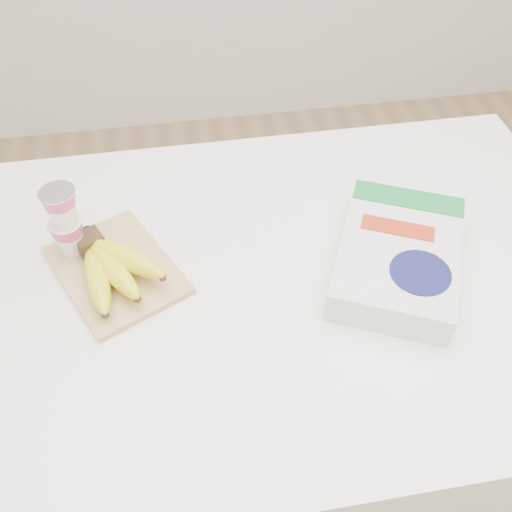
{
  "coord_description": "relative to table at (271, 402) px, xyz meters",
  "views": [
    {
      "loc": [
        -0.15,
        -0.69,
        1.77
      ],
      "look_at": [
        -0.04,
        0.01,
        1.01
      ],
      "focal_mm": 40.0,
      "sensor_mm": 36.0,
      "label": 1
    }
  ],
  "objects": [
    {
      "name": "room",
      "position": [
        0.0,
        0.0,
        0.87
      ],
      "size": [
        4.0,
        4.0,
        4.0
      ],
      "color": "tan",
      "rests_on": "ground"
    },
    {
      "name": "cereal_box",
      "position": [
        0.22,
        -0.03,
        0.52
      ],
      "size": [
        0.33,
        0.37,
        0.07
      ],
      "rotation": [
        0.0,
        0.0,
        -0.45
      ],
      "color": "white",
      "rests_on": "table"
    },
    {
      "name": "bananas",
      "position": [
        -0.3,
        0.03,
        0.52
      ],
      "size": [
        0.18,
        0.21,
        0.07
      ],
      "color": "#382816",
      "rests_on": "cutting_board"
    },
    {
      "name": "table",
      "position": [
        0.0,
        0.0,
        0.0
      ],
      "size": [
        1.29,
        0.86,
        0.97
      ],
      "primitive_type": "cube",
      "color": "white",
      "rests_on": "ground"
    },
    {
      "name": "cutting_board",
      "position": [
        -0.29,
        0.05,
        0.49
      ],
      "size": [
        0.28,
        0.32,
        0.01
      ],
      "primitive_type": "cube",
      "rotation": [
        0.0,
        0.0,
        0.45
      ],
      "color": "tan",
      "rests_on": "table"
    },
    {
      "name": "yogurt_stack",
      "position": [
        -0.37,
        0.11,
        0.58
      ],
      "size": [
        0.07,
        0.07,
        0.15
      ],
      "color": "white",
      "rests_on": "cutting_board"
    }
  ]
}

